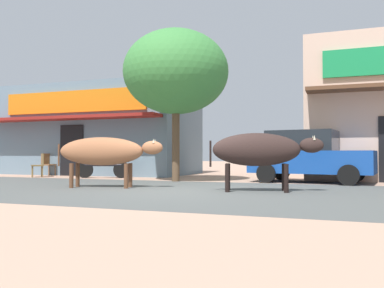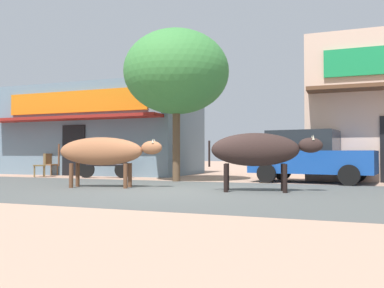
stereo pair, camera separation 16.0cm
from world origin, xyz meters
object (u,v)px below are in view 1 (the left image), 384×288
Objects in this scene: roadside_tree at (176,72)px; parked_hatchback_car at (309,156)px; parked_motorcycle at (104,165)px; cafe_chair_by_doorway at (48,163)px; cow_far_dark at (259,150)px; cow_near_brown at (104,152)px; cafe_chair_near_tree at (39,164)px.

roadside_tree reaches higher than parked_hatchback_car.
parked_motorcycle reaches higher than cafe_chair_by_doorway.
roadside_tree is 4.99m from cow_far_dark.
parked_motorcycle is at bearing 166.27° from roadside_tree.
cow_near_brown is (2.35, -3.77, 0.49)m from parked_motorcycle.
cafe_chair_near_tree is (-5.05, 3.44, -0.45)m from cow_near_brown.
roadside_tree is 1.88× the size of cow_far_dark.
parked_motorcycle is at bearing 7.03° from cafe_chair_near_tree.
roadside_tree is 2.54× the size of parked_motorcycle.
parked_hatchback_car is 10.56m from cafe_chair_by_doorway.
parked_motorcycle is 0.69× the size of cow_near_brown.
cafe_chair_by_doorway is at bearing 114.17° from cafe_chair_near_tree.
cow_near_brown is 1.07× the size of cow_far_dark.
cow_far_dark is at bearing -28.52° from parked_motorcycle.
cafe_chair_near_tree is (-10.07, -0.52, -0.33)m from parked_hatchback_car.
cow_far_dark is 2.90× the size of cafe_chair_by_doorway.
cow_far_dark is at bearing -103.77° from parked_hatchback_car.
parked_motorcycle is at bearing 151.48° from cow_far_dark.
parked_hatchback_car is at bearing 38.20° from cow_near_brown.
cow_far_dark reaches higher than cow_near_brown.
cow_far_dark is (3.25, -2.73, -2.61)m from roadside_tree.
cow_far_dark is (6.47, -3.52, 0.52)m from parked_motorcycle.
parked_hatchback_car is 1.38× the size of cow_near_brown.
parked_motorcycle is (-7.38, -0.18, -0.37)m from parked_hatchback_car.
parked_motorcycle reaches higher than cafe_chair_near_tree.
parked_motorcycle is at bearing 121.96° from cow_near_brown.
parked_motorcycle is 7.39m from cow_far_dark.
parked_hatchback_car is at bearing 1.42° from parked_motorcycle.
cafe_chair_by_doorway is at bearing 156.28° from cow_far_dark.
cow_near_brown is at bearing -34.29° from cafe_chair_near_tree.
roadside_tree is 1.76× the size of cow_near_brown.
roadside_tree is at bearing -13.25° from cafe_chair_by_doorway.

